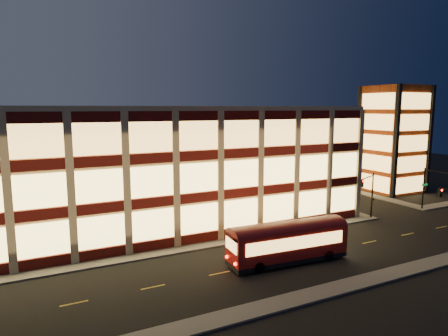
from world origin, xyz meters
TOP-DOWN VIEW (x-y plane):
  - ground at (0.00, 0.00)m, footprint 200.00×200.00m
  - sidewalk_office_south at (-3.00, 1.00)m, footprint 54.00×2.00m
  - sidewalk_office_east at (23.00, 17.00)m, footprint 2.00×30.00m
  - sidewalk_tower_west at (34.00, 17.00)m, footprint 2.00×30.00m
  - sidewalk_near at (0.00, -13.00)m, footprint 100.00×2.00m
  - office_building at (-2.91, 16.91)m, footprint 50.45×30.45m
  - stair_tower at (39.95, 11.95)m, footprint 8.60×8.60m
  - traffic_signal_far at (22.21, 0.24)m, footprint 3.79×1.87m
  - traffic_signal_right at (33.50, -0.62)m, footprint 1.20×4.37m
  - trolley_bus at (4.85, -6.51)m, footprint 11.67×3.70m

SIDE VIEW (x-z plane):
  - ground at x=0.00m, z-range 0.00..0.00m
  - sidewalk_office_south at x=-3.00m, z-range 0.00..0.15m
  - sidewalk_office_east at x=23.00m, z-range 0.00..0.15m
  - sidewalk_tower_west at x=34.00m, z-range 0.00..0.15m
  - sidewalk_near at x=0.00m, z-range 0.00..0.15m
  - trolley_bus at x=4.85m, z-range 0.21..4.10m
  - traffic_signal_right at x=33.50m, z-range 1.10..7.10m
  - traffic_signal_far at x=22.21m, z-range 1.11..7.11m
  - office_building at x=-2.91m, z-range 0.00..14.50m
  - stair_tower at x=39.95m, z-range -0.01..17.99m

